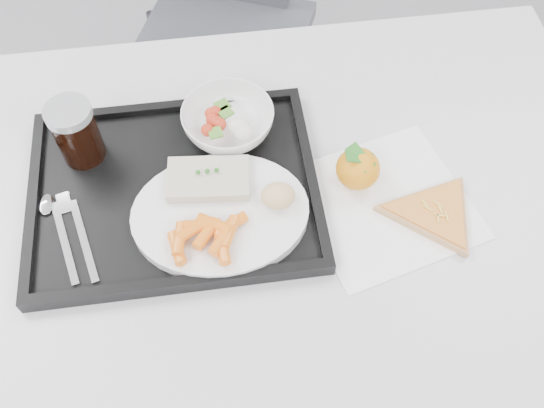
% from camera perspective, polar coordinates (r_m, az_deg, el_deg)
% --- Properties ---
extents(table, '(1.20, 0.80, 0.75)m').
position_cam_1_polar(table, '(1.01, -1.20, -2.31)').
color(table, '#A8A8AA').
rests_on(table, ground).
extents(tray, '(0.45, 0.35, 0.03)m').
position_cam_1_polar(tray, '(0.97, -9.15, 1.26)').
color(tray, black).
rests_on(tray, table).
extents(dinner_plate, '(0.27, 0.27, 0.02)m').
position_cam_1_polar(dinner_plate, '(0.92, -4.88, -0.94)').
color(dinner_plate, white).
rests_on(dinner_plate, tray).
extents(fish_fillet, '(0.13, 0.09, 0.02)m').
position_cam_1_polar(fish_fillet, '(0.94, -6.03, 2.39)').
color(fish_fillet, beige).
rests_on(fish_fillet, dinner_plate).
extents(bread_roll, '(0.07, 0.06, 0.03)m').
position_cam_1_polar(bread_roll, '(0.91, 0.56, 0.79)').
color(bread_roll, '#E2CB83').
rests_on(bread_roll, dinner_plate).
extents(salad_bowl, '(0.15, 0.15, 0.05)m').
position_cam_1_polar(salad_bowl, '(1.01, -4.15, 7.81)').
color(salad_bowl, white).
rests_on(salad_bowl, tray).
extents(cola_glass, '(0.07, 0.07, 0.11)m').
position_cam_1_polar(cola_glass, '(1.00, -17.97, 6.49)').
color(cola_glass, black).
rests_on(cola_glass, tray).
extents(cutlery, '(0.10, 0.17, 0.01)m').
position_cam_1_polar(cutlery, '(0.97, -18.99, -1.91)').
color(cutlery, silver).
rests_on(cutlery, tray).
extents(napkin, '(0.30, 0.30, 0.00)m').
position_cam_1_polar(napkin, '(0.97, 10.65, 0.05)').
color(napkin, white).
rests_on(napkin, table).
extents(tangerine, '(0.08, 0.08, 0.07)m').
position_cam_1_polar(tangerine, '(0.96, 8.09, 3.32)').
color(tangerine, orange).
rests_on(tangerine, napkin).
extents(pizza_slice, '(0.23, 0.23, 0.02)m').
position_cam_1_polar(pizza_slice, '(0.97, 15.03, -0.82)').
color(pizza_slice, tan).
rests_on(pizza_slice, napkin).
extents(carrot_pile, '(0.12, 0.08, 0.03)m').
position_cam_1_polar(carrot_pile, '(0.88, -5.90, -2.85)').
color(carrot_pile, orange).
rests_on(carrot_pile, dinner_plate).
extents(salad_contents, '(0.08, 0.09, 0.03)m').
position_cam_1_polar(salad_contents, '(0.99, -4.17, 7.51)').
color(salad_contents, '#B72D17').
rests_on(salad_contents, salad_bowl).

